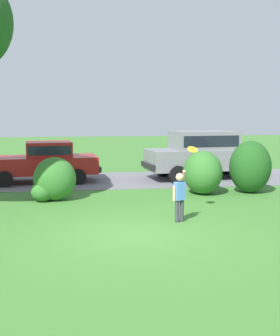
{
  "coord_description": "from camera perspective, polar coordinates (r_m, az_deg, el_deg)",
  "views": [
    {
      "loc": [
        -1.29,
        -9.59,
        2.68
      ],
      "look_at": [
        0.67,
        2.95,
        1.1
      ],
      "focal_mm": 48.24,
      "sensor_mm": 36.0,
      "label": 1
    }
  ],
  "objects": [
    {
      "name": "parked_sedan",
      "position": [
        17.56,
        -12.11,
        0.95
      ],
      "size": [
        4.52,
        2.34,
        1.56
      ],
      "color": "maroon",
      "rests_on": "ground"
    },
    {
      "name": "shrub_centre",
      "position": [
        15.43,
        13.76,
        0.14
      ],
      "size": [
        1.39,
        1.33,
        1.73
      ],
      "color": "#1E511C",
      "rests_on": "ground"
    },
    {
      "name": "frisbee",
      "position": [
        11.91,
        6.66,
        2.33
      ],
      "size": [
        0.3,
        0.26,
        0.19
      ],
      "color": "yellow"
    },
    {
      "name": "parked_suv",
      "position": [
        18.24,
        8.0,
        1.99
      ],
      "size": [
        4.85,
        2.44,
        1.92
      ],
      "color": "gray",
      "rests_on": "ground"
    },
    {
      "name": "driveway_strip",
      "position": [
        17.79,
        -4.61,
        -1.55
      ],
      "size": [
        28.0,
        4.4,
        0.02
      ],
      "primitive_type": "cube",
      "color": "slate",
      "rests_on": "ground"
    },
    {
      "name": "shrub_near_tree",
      "position": [
        13.91,
        -10.94,
        -1.58
      ],
      "size": [
        1.36,
        1.05,
        1.33
      ],
      "color": "#33702B",
      "rests_on": "ground"
    },
    {
      "name": "ground_plane",
      "position": [
        10.04,
        -1.17,
        -8.39
      ],
      "size": [
        80.0,
        80.0,
        0.0
      ],
      "primitive_type": "plane",
      "color": "#3D752D"
    },
    {
      "name": "shrub_centre_left",
      "position": [
        14.91,
        7.92,
        -0.55
      ],
      "size": [
        1.26,
        1.51,
        1.43
      ],
      "color": "#33702B",
      "rests_on": "ground"
    },
    {
      "name": "child_thrower",
      "position": [
        11.04,
        5.02,
        -3.18
      ],
      "size": [
        0.39,
        0.36,
        1.29
      ],
      "color": "#383842",
      "rests_on": "ground"
    }
  ]
}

